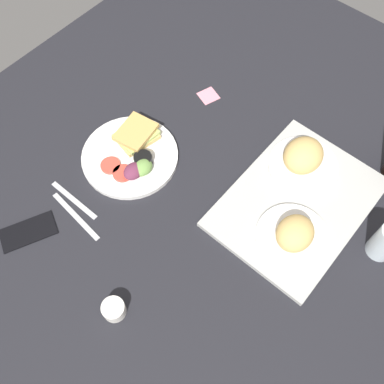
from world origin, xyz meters
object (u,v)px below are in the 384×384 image
object	(u,v)px
espresso_cup	(114,309)
cell_phone	(28,231)
fork	(74,200)
sticky_note	(208,96)
bread_plate_far	(294,235)
plate_with_salad	(132,154)
knife	(76,216)
serving_tray	(297,203)
bread_plate_near	(303,159)

from	to	relation	value
espresso_cup	cell_phone	xyz separation A→B (cm)	(0.22, -32.29, -1.60)
fork	sticky_note	size ratio (longest dim) A/B	3.04
fork	bread_plate_far	bearing A→B (deg)	27.81
bread_plate_far	fork	distance (cm)	59.50
plate_with_salad	knife	distance (cm)	23.76
knife	sticky_note	bearing A→B (deg)	94.18
knife	cell_phone	xyz separation A→B (cm)	(11.24, -6.15, 0.15)
espresso_cup	serving_tray	bearing A→B (deg)	162.18
bread_plate_far	fork	size ratio (longest dim) A/B	1.12
serving_tray	plate_with_salad	bearing A→B (deg)	-68.08
bread_plate_near	bread_plate_far	world-z (taller)	bread_plate_near
bread_plate_near	bread_plate_far	bearing A→B (deg)	28.02
knife	bread_plate_far	bearing A→B (deg)	37.56
cell_phone	knife	bearing A→B (deg)	176.54
sticky_note	plate_with_salad	bearing A→B (deg)	-3.48
serving_tray	bread_plate_far	xyz separation A→B (cm)	(10.34, 5.10, 3.95)
serving_tray	knife	xyz separation A→B (cm)	(41.63, -43.06, -0.55)
bread_plate_near	sticky_note	xyz separation A→B (cm)	(-4.25, -37.05, -5.35)
fork	sticky_note	world-z (taller)	fork
plate_with_salad	cell_phone	bearing A→B (deg)	-7.45
cell_phone	serving_tray	bearing A→B (deg)	162.28
bread_plate_near	espresso_cup	bearing A→B (deg)	-10.23
bread_plate_near	fork	size ratio (longest dim) A/B	1.15
serving_tray	cell_phone	distance (cm)	72.23
serving_tray	bread_plate_far	distance (cm)	12.19
serving_tray	espresso_cup	distance (cm)	55.31
sticky_note	bread_plate_far	bearing A→B (deg)	62.91
knife	serving_tray	bearing A→B (deg)	48.58
plate_with_salad	sticky_note	bearing A→B (deg)	176.52
espresso_cup	knife	world-z (taller)	espresso_cup
espresso_cup	plate_with_salad	bearing A→B (deg)	-141.36
espresso_cup	bread_plate_near	bearing A→B (deg)	169.77
bread_plate_near	bread_plate_far	size ratio (longest dim) A/B	1.02
bread_plate_near	cell_phone	distance (cm)	76.53
bread_plate_far	knife	world-z (taller)	bread_plate_far
bread_plate_near	serving_tray	bearing A→B (deg)	29.83
cell_phone	sticky_note	distance (cm)	67.28
cell_phone	bread_plate_near	bearing A→B (deg)	170.44
plate_with_salad	espresso_cup	bearing A→B (deg)	38.64
serving_tray	fork	size ratio (longest dim) A/B	2.65
plate_with_salad	fork	xyz separation A→B (cm)	(20.67, -2.42, -1.49)
serving_tray	bread_plate_near	bearing A→B (deg)	-150.17
serving_tray	sticky_note	xyz separation A→B (cm)	(-14.10, -42.70, -0.74)
bread_plate_far	espresso_cup	world-z (taller)	bread_plate_far
bread_plate_far	sticky_note	xyz separation A→B (cm)	(-24.44, -47.79, -4.69)
espresso_cup	fork	world-z (taller)	espresso_cup
plate_with_salad	knife	xyz separation A→B (cm)	(23.67, 1.58, -1.49)
fork	cell_phone	world-z (taller)	cell_phone
bread_plate_far	fork	xyz separation A→B (cm)	(28.28, -52.16, -4.50)
plate_with_salad	cell_phone	distance (cm)	35.23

